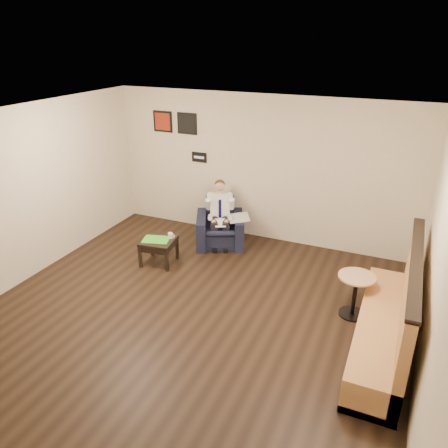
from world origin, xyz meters
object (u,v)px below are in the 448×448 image
at_px(armchair, 220,223).
at_px(smartphone, 165,236).
at_px(seated_man, 220,218).
at_px(banquette, 386,304).
at_px(side_table, 159,251).
at_px(coffee_mug, 170,235).
at_px(green_folder, 156,240).
at_px(cafe_table, 354,296).

distance_m(armchair, smartphone, 1.17).
distance_m(seated_man, smartphone, 1.13).
bearing_deg(seated_man, banquette, -55.33).
distance_m(seated_man, side_table, 1.32).
relative_size(side_table, coffee_mug, 5.79).
height_order(armchair, green_folder, armchair).
bearing_deg(side_table, seated_man, 55.26).
bearing_deg(seated_man, green_folder, -149.53).
distance_m(side_table, green_folder, 0.24).
xyz_separation_m(armchair, cafe_table, (2.73, -1.38, -0.10)).
bearing_deg(coffee_mug, green_folder, -138.59).
distance_m(smartphone, banquette, 3.95).
bearing_deg(banquette, side_table, 167.89).
height_order(green_folder, cafe_table, cafe_table).
bearing_deg(green_folder, banquette, -11.68).
relative_size(coffee_mug, smartphone, 0.68).
bearing_deg(coffee_mug, armchair, 62.85).
bearing_deg(armchair, smartphone, -147.99).
height_order(side_table, cafe_table, cafe_table).
relative_size(seated_man, coffee_mug, 12.19).
bearing_deg(armchair, seated_man, -90.00).
xyz_separation_m(side_table, banquette, (3.84, -0.82, 0.44)).
height_order(armchair, seated_man, seated_man).
height_order(smartphone, banquette, banquette).
bearing_deg(green_folder, cafe_table, -3.54).
relative_size(armchair, seated_man, 0.75).
relative_size(seated_man, green_folder, 2.57).
height_order(green_folder, smartphone, green_folder).
relative_size(side_table, cafe_table, 0.85).
height_order(green_folder, coffee_mug, coffee_mug).
relative_size(side_table, green_folder, 1.22).
bearing_deg(coffee_mug, smartphone, 170.62).
bearing_deg(side_table, cafe_table, -3.98).
bearing_deg(cafe_table, side_table, 176.02).
height_order(side_table, banquette, banquette).
xyz_separation_m(seated_man, side_table, (-0.72, -1.04, -0.36)).
bearing_deg(armchair, cafe_table, -51.27).
bearing_deg(seated_man, side_table, -149.15).
bearing_deg(cafe_table, armchair, 153.14).
relative_size(smartphone, banquette, 0.05).
height_order(coffee_mug, banquette, banquette).
bearing_deg(smartphone, cafe_table, -4.54).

